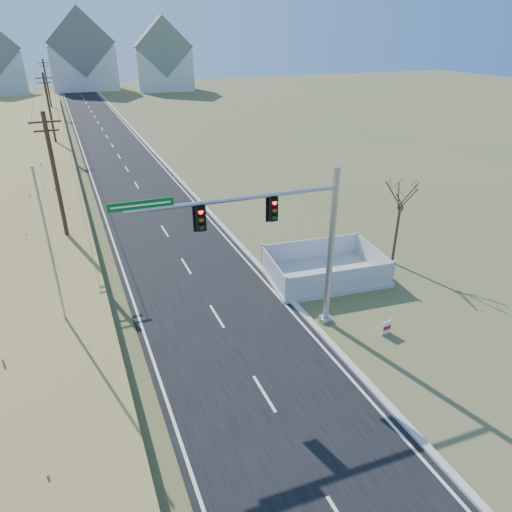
# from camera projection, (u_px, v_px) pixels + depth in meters

# --- Properties ---
(ground) EXTENTS (260.00, 260.00, 0.00)m
(ground) POSITION_uv_depth(u_px,v_px,m) (246.00, 365.00, 19.97)
(ground) COLOR #565D2D
(ground) RESTS_ON ground
(road) EXTENTS (8.00, 180.00, 0.06)m
(road) POSITION_uv_depth(u_px,v_px,m) (109.00, 140.00, 61.28)
(road) COLOR black
(road) RESTS_ON ground
(curb) EXTENTS (0.30, 180.00, 0.18)m
(curb) POSITION_uv_depth(u_px,v_px,m) (140.00, 137.00, 62.70)
(curb) COLOR #B2AFA8
(curb) RESTS_ON ground
(utility_pole_near) EXTENTS (1.80, 0.26, 9.00)m
(utility_pole_near) POSITION_uv_depth(u_px,v_px,m) (57.00, 184.00, 28.03)
(utility_pole_near) COLOR #422D1E
(utility_pole_near) RESTS_ON ground
(utility_pole_mid) EXTENTS (1.80, 0.26, 9.00)m
(utility_pole_mid) POSITION_uv_depth(u_px,v_px,m) (50.00, 112.00, 52.83)
(utility_pole_mid) COLOR #422D1E
(utility_pole_mid) RESTS_ON ground
(utility_pole_far) EXTENTS (1.80, 0.26, 9.00)m
(utility_pole_far) POSITION_uv_depth(u_px,v_px,m) (48.00, 86.00, 77.63)
(utility_pole_far) COLOR #422D1E
(utility_pole_far) RESTS_ON ground
(condo_n) EXTENTS (15.27, 10.20, 18.54)m
(condo_n) POSITION_uv_depth(u_px,v_px,m) (82.00, 57.00, 109.87)
(condo_n) COLOR silver
(condo_n) RESTS_ON ground
(condo_ne) EXTENTS (14.12, 10.51, 16.52)m
(condo_ne) POSITION_uv_depth(u_px,v_px,m) (163.00, 60.00, 109.86)
(condo_ne) COLOR silver
(condo_ne) RESTS_ON ground
(traffic_signal_mast) EXTENTS (9.92, 0.87, 7.90)m
(traffic_signal_mast) POSITION_uv_depth(u_px,v_px,m) (294.00, 240.00, 20.29)
(traffic_signal_mast) COLOR #9EA0A5
(traffic_signal_mast) RESTS_ON ground
(fence_enclosure) EXTENTS (7.16, 5.27, 1.54)m
(fence_enclosure) POSITION_uv_depth(u_px,v_px,m) (324.00, 273.00, 26.97)
(fence_enclosure) COLOR #B7B5AD
(fence_enclosure) RESTS_ON ground
(open_sign) EXTENTS (0.57, 0.13, 0.71)m
(open_sign) POSITION_uv_depth(u_px,v_px,m) (387.00, 328.00, 21.82)
(open_sign) COLOR white
(open_sign) RESTS_ON ground
(flagpole) EXTENTS (0.38, 0.38, 8.43)m
(flagpole) POSITION_uv_depth(u_px,v_px,m) (57.00, 279.00, 19.98)
(flagpole) COLOR #B7B5AD
(flagpole) RESTS_ON ground
(bare_tree) EXTENTS (2.14, 2.14, 5.67)m
(bare_tree) POSITION_uv_depth(u_px,v_px,m) (402.00, 193.00, 26.74)
(bare_tree) COLOR #4C3F33
(bare_tree) RESTS_ON ground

